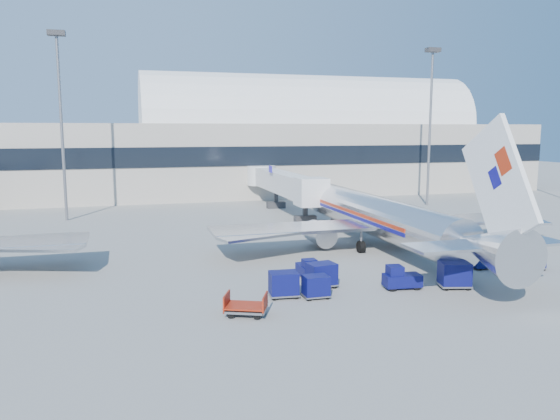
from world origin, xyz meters
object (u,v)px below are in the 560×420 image
object	(u,v)px
mast_east	(431,104)
barrier_near	(472,245)
cart_train_b	(316,286)
cart_solo_far	(534,259)
tug_left	(307,269)
tug_right	(485,261)
jetbridge_near	(280,182)
cart_train_c	(284,284)
cart_train_a	(322,275)
barrier_mid	(502,243)
mast_west	(60,98)
barrier_far	(531,241)
cart_open_red	(246,308)
ramp_worker	(526,269)
airliner_main	(383,218)
tug_lead	(401,278)
cart_solo_near	(455,274)

from	to	relation	value
mast_east	barrier_near	bearing A→B (deg)	-113.20
cart_train_b	cart_solo_far	xyz separation A→B (m)	(19.35, 2.39, -0.02)
tug_left	tug_right	bearing A→B (deg)	-96.54
tug_right	cart_solo_far	bearing A→B (deg)	-10.38
jetbridge_near	tug_right	distance (m)	36.18
cart_train_c	cart_train_a	bearing A→B (deg)	28.89
mast_east	barrier_mid	world-z (taller)	mast_east
cart_train_c	mast_west	bearing A→B (deg)	118.97
mast_east	cart_solo_far	size ratio (longest dim) A/B	10.95
barrier_mid	mast_west	bearing A→B (deg)	145.86
jetbridge_near	barrier_far	xyz separation A→B (m)	(17.00, -28.81, -3.48)
cart_open_red	ramp_worker	xyz separation A→B (m)	(21.54, 1.88, 0.36)
mast_west	cart_train_a	size ratio (longest dim) A/B	10.43
tug_left	barrier_mid	bearing A→B (deg)	-77.28
airliner_main	cart_train_c	xyz separation A→B (m)	(-13.08, -11.81, -2.01)
tug_lead	tug_right	distance (m)	9.67
ramp_worker	cart_solo_far	bearing A→B (deg)	-102.95
barrier_near	cart_solo_near	bearing A→B (deg)	-130.22
cart_train_b	cart_open_red	size ratio (longest dim) A/B	0.59
barrier_near	barrier_far	bearing A→B (deg)	0.00
airliner_main	mast_east	xyz separation A→B (m)	(20.00, 25.49, 11.87)
jetbridge_near	tug_lead	size ratio (longest dim) A/B	10.19
cart_train_b	ramp_worker	xyz separation A→B (m)	(16.36, -0.23, 0.02)
cart_train_a	ramp_worker	size ratio (longest dim) A/B	1.31
mast_west	barrier_near	bearing A→B (deg)	-36.38
tug_right	cart_solo_near	bearing A→B (deg)	-137.60
barrier_mid	cart_train_b	bearing A→B (deg)	-155.82
barrier_far	cart_open_red	distance (m)	33.16
barrier_mid	cart_train_c	size ratio (longest dim) A/B	1.45
jetbridge_near	cart_train_b	xyz separation A→B (m)	(-8.67, -38.85, -3.12)
tug_left	ramp_worker	xyz separation A→B (m)	(15.26, -5.22, 0.15)
mast_east	barrier_mid	xyz separation A→B (m)	(-8.70, -28.00, -14.34)
cart_train_b	cart_solo_far	distance (m)	19.49
tug_right	cart_solo_far	size ratio (longest dim) A/B	1.03
airliner_main	jetbridge_near	xyz separation A→B (m)	(-2.40, 26.30, 1.00)
mast_west	cart_open_red	xyz separation A→B (m)	(13.75, -40.15, -14.32)
mast_west	cart_open_red	size ratio (longest dim) A/B	7.71
cart_solo_near	ramp_worker	world-z (taller)	cart_solo_near
airliner_main	cart_train_c	bearing A→B (deg)	-137.91
barrier_near	cart_solo_far	size ratio (longest dim) A/B	1.45
tug_right	barrier_mid	bearing A→B (deg)	49.91
barrier_mid	cart_train_b	world-z (taller)	cart_train_b
barrier_near	airliner_main	bearing A→B (deg)	162.61
cart_train_c	cart_solo_far	distance (m)	21.42
cart_open_red	ramp_worker	world-z (taller)	ramp_worker
cart_train_a	cart_solo_near	size ratio (longest dim) A/B	0.88
jetbridge_near	airliner_main	bearing A→B (deg)	-84.78
mast_west	tug_right	bearing A→B (deg)	-45.04
ramp_worker	mast_west	bearing A→B (deg)	-11.56
jetbridge_near	tug_left	bearing A→B (deg)	-102.59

